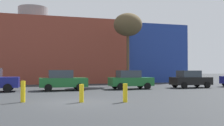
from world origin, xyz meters
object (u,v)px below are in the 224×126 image
Objects in this scene: bare_tree_0 at (128,25)px; bollard_yellow_1 at (81,93)px; parked_car_4 at (190,79)px; bollard_yellow_0 at (23,92)px; bollard_yellow_2 at (125,93)px; parked_car_3 at (130,80)px; parked_car_2 at (63,80)px.

bare_tree_0 is 17.11m from bollard_yellow_1.
bare_tree_0 reaches higher than parked_car_4.
bollard_yellow_2 is (5.21, -1.46, -0.07)m from bollard_yellow_0.
bollard_yellow_1 is at bearing 166.13° from bollard_yellow_2.
bollard_yellow_2 is at bearing -13.87° from bollard_yellow_1.
parked_car_3 is at bearing 68.39° from bollard_yellow_2.
bollard_yellow_2 is (2.39, -9.23, -0.36)m from parked_car_2.
parked_car_4 is 16.95m from bollard_yellow_0.
bollard_yellow_2 is at bearing -110.13° from bare_tree_0.
bollard_yellow_1 is (2.97, -0.91, -0.09)m from bollard_yellow_0.
bollard_yellow_2 is at bearing -15.64° from bollard_yellow_0.
bollard_yellow_1 is (0.15, -8.68, -0.37)m from parked_car_2.
parked_car_2 is at bearing 90.97° from bollard_yellow_1.
bare_tree_0 is (-4.51, 5.33, 5.91)m from parked_car_4.
parked_car_4 is 13.51m from bollard_yellow_2.
bare_tree_0 is 8.46× the size of bollard_yellow_1.
parked_car_4 is 9.15m from bare_tree_0.
bollard_yellow_1 is (-12.09, -8.68, -0.35)m from parked_car_4.
bare_tree_0 is (1.68, 5.33, 5.90)m from parked_car_3.
parked_car_3 is at bearing 0.00° from parked_car_2.
parked_car_4 is 0.48× the size of bare_tree_0.
bollard_yellow_0 is 3.11m from bollard_yellow_1.
parked_car_4 is at bearing -0.00° from parked_car_3.
parked_car_2 reaches higher than bollard_yellow_2.
bare_tree_0 is 8.23× the size of bollard_yellow_2.
parked_car_3 is 6.19m from parked_car_4.
bollard_yellow_1 is (-7.58, -14.01, -6.26)m from bare_tree_0.
bollard_yellow_2 is at bearing -75.49° from parked_car_2.
bollard_yellow_0 is 5.41m from bollard_yellow_2.
bollard_yellow_0 is (-8.87, -7.78, -0.27)m from parked_car_3.
parked_car_3 is 10.50m from bollard_yellow_1.
parked_car_3 is at bearing 55.79° from bollard_yellow_1.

